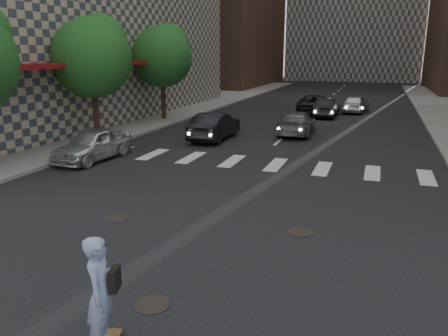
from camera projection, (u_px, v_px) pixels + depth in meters
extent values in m
plane|color=black|center=(158.00, 244.00, 11.08)|extent=(160.00, 160.00, 0.00)
cube|color=gray|center=(112.00, 114.00, 33.96)|extent=(13.00, 80.00, 0.15)
cube|color=black|center=(57.00, 105.00, 23.29)|extent=(0.30, 14.00, 4.00)
cube|color=maroon|center=(66.00, 65.00, 22.50)|extent=(1.60, 14.00, 0.25)
cylinder|color=#382619|center=(96.00, 113.00, 23.77)|extent=(0.32, 0.32, 2.80)
sphere|color=#1B5122|center=(92.00, 58.00, 23.03)|extent=(4.20, 4.20, 4.20)
sphere|color=#1B5122|center=(101.00, 40.00, 23.28)|extent=(2.80, 2.80, 2.80)
cylinder|color=#382619|center=(163.00, 99.00, 31.06)|extent=(0.32, 0.32, 2.80)
sphere|color=#1B5122|center=(162.00, 57.00, 30.32)|extent=(4.20, 4.20, 4.20)
sphere|color=#1B5122|center=(168.00, 43.00, 30.58)|extent=(2.80, 2.80, 2.80)
cylinder|color=black|center=(152.00, 304.00, 8.41)|extent=(0.70, 0.70, 0.02)
cylinder|color=black|center=(116.00, 218.00, 12.82)|extent=(0.70, 0.70, 0.02)
cylinder|color=black|center=(301.00, 232.00, 11.84)|extent=(0.70, 0.70, 0.02)
imported|color=#98A3DD|center=(102.00, 294.00, 6.78)|extent=(0.64, 0.81, 1.93)
cube|color=black|center=(115.00, 279.00, 6.76)|extent=(0.20, 0.34, 0.37)
imported|color=silver|center=(93.00, 144.00, 19.66)|extent=(1.94, 4.33, 1.44)
imported|color=black|center=(215.00, 126.00, 24.35)|extent=(1.60, 4.56, 1.50)
imported|color=#585C60|center=(297.00, 123.00, 25.92)|extent=(2.14, 4.82, 1.37)
imported|color=black|center=(314.00, 104.00, 34.53)|extent=(3.15, 5.76, 1.53)
imported|color=silver|center=(356.00, 104.00, 35.38)|extent=(2.24, 4.42, 1.44)
imported|color=black|center=(327.00, 108.00, 32.94)|extent=(1.60, 4.24, 1.38)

